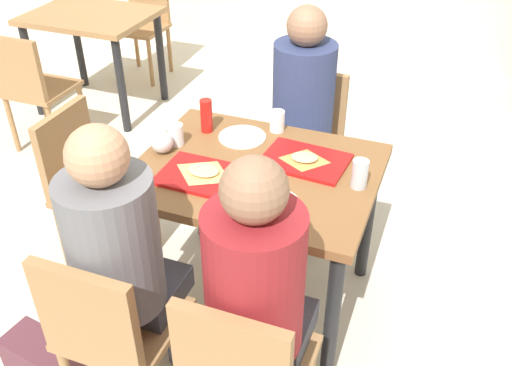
# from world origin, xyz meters

# --- Properties ---
(ground_plane) EXTENTS (10.00, 10.00, 0.02)m
(ground_plane) POSITION_xyz_m (0.00, 0.00, -0.01)
(ground_plane) COLOR beige
(main_table) EXTENTS (1.02, 0.82, 0.75)m
(main_table) POSITION_xyz_m (0.00, 0.00, 0.65)
(main_table) COLOR brown
(main_table) RESTS_ON ground_plane
(chair_near_left) EXTENTS (0.40, 0.40, 0.84)m
(chair_near_left) POSITION_xyz_m (-0.26, -0.79, 0.49)
(chair_near_left) COLOR #9E7247
(chair_near_left) RESTS_ON ground_plane
(chair_far_side) EXTENTS (0.40, 0.40, 0.84)m
(chair_far_side) POSITION_xyz_m (0.00, 0.79, 0.49)
(chair_far_side) COLOR #9E7247
(chair_far_side) RESTS_ON ground_plane
(chair_left_end) EXTENTS (0.40, 0.40, 0.84)m
(chair_left_end) POSITION_xyz_m (-0.90, 0.00, 0.49)
(chair_left_end) COLOR #9E7247
(chair_left_end) RESTS_ON ground_plane
(person_in_red) EXTENTS (0.32, 0.42, 1.25)m
(person_in_red) POSITION_xyz_m (-0.26, -0.65, 0.74)
(person_in_red) COLOR #383842
(person_in_red) RESTS_ON ground_plane
(person_in_brown_jacket) EXTENTS (0.32, 0.42, 1.25)m
(person_in_brown_jacket) POSITION_xyz_m (0.26, -0.65, 0.74)
(person_in_brown_jacket) COLOR #383842
(person_in_brown_jacket) RESTS_ON ground_plane
(person_far_side) EXTENTS (0.32, 0.42, 1.25)m
(person_far_side) POSITION_xyz_m (-0.00, 0.65, 0.74)
(person_far_side) COLOR #383842
(person_far_side) RESTS_ON ground_plane
(tray_red_near) EXTENTS (0.36, 0.26, 0.02)m
(tray_red_near) POSITION_xyz_m (-0.18, -0.14, 0.76)
(tray_red_near) COLOR #B21414
(tray_red_near) RESTS_ON main_table
(tray_red_far) EXTENTS (0.38, 0.29, 0.02)m
(tray_red_far) POSITION_xyz_m (0.18, 0.12, 0.76)
(tray_red_far) COLOR #B21414
(tray_red_far) RESTS_ON main_table
(paper_plate_center) EXTENTS (0.22, 0.22, 0.01)m
(paper_plate_center) POSITION_xyz_m (-0.15, 0.22, 0.76)
(paper_plate_center) COLOR white
(paper_plate_center) RESTS_ON main_table
(paper_plate_near_edge) EXTENTS (0.22, 0.22, 0.01)m
(paper_plate_near_edge) POSITION_xyz_m (0.15, -0.22, 0.76)
(paper_plate_near_edge) COLOR white
(paper_plate_near_edge) RESTS_ON main_table
(pizza_slice_a) EXTENTS (0.21, 0.18, 0.02)m
(pizza_slice_a) POSITION_xyz_m (-0.18, -0.13, 0.78)
(pizza_slice_a) COLOR #DBAD60
(pizza_slice_a) RESTS_ON tray_red_near
(pizza_slice_b) EXTENTS (0.18, 0.16, 0.02)m
(pizza_slice_b) POSITION_xyz_m (0.18, 0.11, 0.78)
(pizza_slice_b) COLOR #C68C47
(pizza_slice_b) RESTS_ON tray_red_far
(plastic_cup_a) EXTENTS (0.07, 0.07, 0.10)m
(plastic_cup_a) POSITION_xyz_m (-0.03, 0.35, 0.80)
(plastic_cup_a) COLOR white
(plastic_cup_a) RESTS_ON main_table
(plastic_cup_b) EXTENTS (0.07, 0.07, 0.10)m
(plastic_cup_b) POSITION_xyz_m (0.03, -0.35, 0.80)
(plastic_cup_b) COLOR white
(plastic_cup_b) RESTS_ON main_table
(plastic_cup_c) EXTENTS (0.07, 0.07, 0.10)m
(plastic_cup_c) POSITION_xyz_m (-0.41, 0.06, 0.80)
(plastic_cup_c) COLOR white
(plastic_cup_c) RESTS_ON main_table
(soda_can) EXTENTS (0.07, 0.07, 0.12)m
(soda_can) POSITION_xyz_m (0.44, 0.02, 0.82)
(soda_can) COLOR #B7BCC6
(soda_can) RESTS_ON main_table
(condiment_bottle) EXTENTS (0.06, 0.06, 0.16)m
(condiment_bottle) POSITION_xyz_m (-0.33, 0.22, 0.83)
(condiment_bottle) COLOR red
(condiment_bottle) RESTS_ON main_table
(foil_bundle) EXTENTS (0.10, 0.10, 0.10)m
(foil_bundle) POSITION_xyz_m (-0.44, -0.02, 0.80)
(foil_bundle) COLOR silver
(foil_bundle) RESTS_ON main_table
(background_table) EXTENTS (0.90, 0.70, 0.75)m
(background_table) POSITION_xyz_m (-1.90, 1.54, 0.63)
(background_table) COLOR #9E7247
(background_table) RESTS_ON ground_plane
(background_chair_near) EXTENTS (0.40, 0.40, 0.84)m
(background_chair_near) POSITION_xyz_m (-1.90, 0.81, 0.49)
(background_chair_near) COLOR #9E7247
(background_chair_near) RESTS_ON ground_plane
(background_chair_far) EXTENTS (0.40, 0.40, 0.84)m
(background_chair_far) POSITION_xyz_m (-1.90, 2.28, 0.49)
(background_chair_far) COLOR #9E7247
(background_chair_far) RESTS_ON ground_plane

